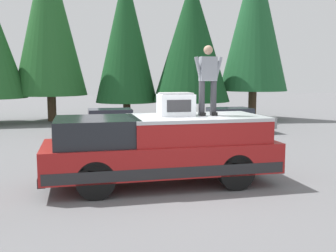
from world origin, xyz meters
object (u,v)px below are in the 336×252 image
pickup_truck (161,149)px  compressor_unit (176,104)px  parked_car_grey (228,121)px  person_on_truck_bed (208,78)px  parked_car_maroon (108,122)px

pickup_truck → compressor_unit: 1.13m
compressor_unit → parked_car_grey: (7.55, -4.38, -1.35)m
person_on_truck_bed → parked_car_maroon: bearing=12.1°
person_on_truck_bed → parked_car_maroon: person_on_truck_bed is taller
pickup_truck → parked_car_maroon: pickup_truck is taller
pickup_truck → parked_car_grey: bearing=-31.9°
parked_car_grey → parked_car_maroon: bearing=83.1°
person_on_truck_bed → parked_car_grey: bearing=-25.2°
parked_car_maroon → pickup_truck: bearing=-175.8°
compressor_unit → parked_car_maroon: size_ratio=0.20×
person_on_truck_bed → parked_car_grey: (7.66, -3.60, -1.97)m
pickup_truck → compressor_unit: size_ratio=6.60×
pickup_truck → person_on_truck_bed: person_on_truck_bed is taller
compressor_unit → pickup_truck: bearing=106.7°
parked_car_grey → parked_car_maroon: 5.43m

